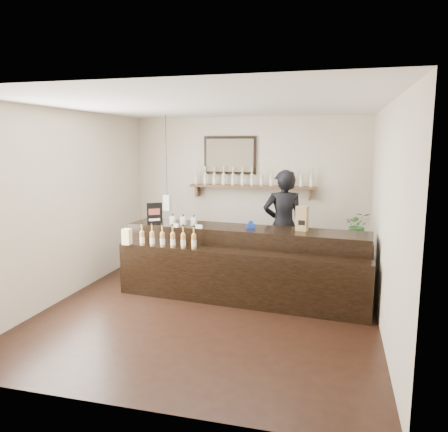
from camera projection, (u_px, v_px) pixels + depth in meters
name	position (u px, v px, depth m)	size (l,w,h in m)	color
ground	(212.00, 307.00, 6.22)	(5.00, 5.00, 0.00)	black
room_shell	(212.00, 188.00, 5.94)	(5.00, 5.00, 5.00)	beige
back_wall_decor	(239.00, 173.00, 8.24)	(2.66, 0.96, 1.69)	brown
counter	(242.00, 265.00, 6.60)	(3.76, 1.31, 1.21)	black
promo_sign	(155.00, 213.00, 6.90)	(0.21, 0.15, 0.34)	black
paper_bag	(302.00, 219.00, 6.38)	(0.19, 0.16, 0.36)	#9B7B4A
tape_dispenser	(251.00, 225.00, 6.60)	(0.15, 0.09, 0.11)	#1738A2
side_cabinet	(356.00, 262.00, 7.09)	(0.43, 0.57, 0.80)	brown
potted_plant	(358.00, 225.00, 6.99)	(0.39, 0.33, 0.43)	#2D712F
shopkeeper	(283.00, 218.00, 7.33)	(0.77, 0.51, 2.12)	black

